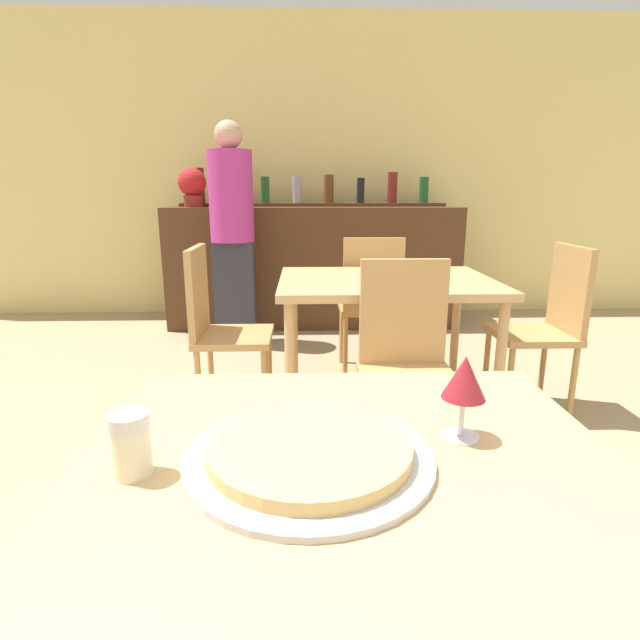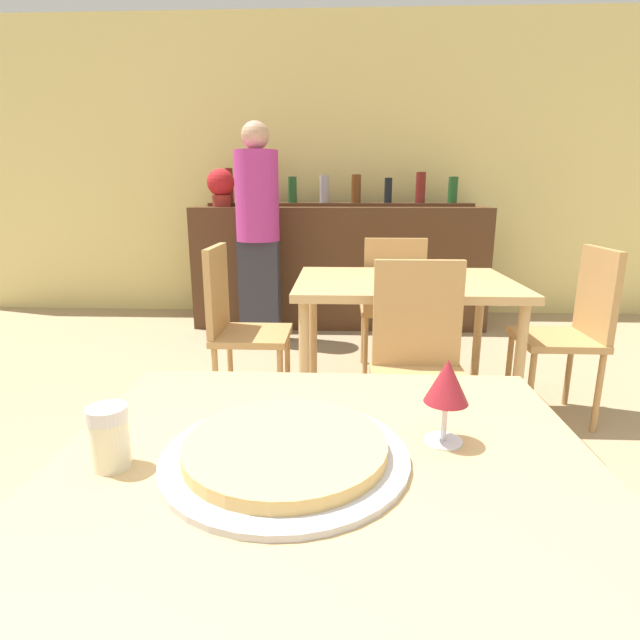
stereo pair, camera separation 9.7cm
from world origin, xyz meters
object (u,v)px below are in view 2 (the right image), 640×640
(chair_far_side_right, at_px, (574,324))
(chair_far_side_left, at_px, (237,320))
(chair_far_side_front, at_px, (419,358))
(person_standing, at_px, (258,227))
(wine_glass, at_px, (447,384))
(potted_plant, at_px, (221,185))
(cheese_shaker, at_px, (110,437))
(chair_far_side_back, at_px, (392,299))
(pizza_tray, at_px, (285,451))

(chair_far_side_right, bearing_deg, chair_far_side_left, -90.00)
(chair_far_side_front, height_order, person_standing, person_standing)
(chair_far_side_right, relative_size, wine_glass, 5.85)
(person_standing, distance_m, potted_plant, 0.74)
(cheese_shaker, relative_size, person_standing, 0.06)
(chair_far_side_left, bearing_deg, chair_far_side_right, -90.00)
(wine_glass, height_order, potted_plant, potted_plant)
(chair_far_side_left, bearing_deg, wine_glass, -156.67)
(chair_far_side_front, bearing_deg, chair_far_side_right, 33.30)
(chair_far_side_back, bearing_deg, person_standing, -38.67)
(chair_far_side_right, distance_m, cheese_shaker, 2.47)
(person_standing, bearing_deg, chair_far_side_front, -63.22)
(chair_far_side_back, relative_size, pizza_tray, 2.20)
(pizza_tray, distance_m, wine_glass, 0.31)
(chair_far_side_front, relative_size, potted_plant, 2.84)
(chair_far_side_front, height_order, cheese_shaker, chair_far_side_front)
(cheese_shaker, bearing_deg, chair_far_side_front, 61.03)
(cheese_shaker, height_order, potted_plant, potted_plant)
(pizza_tray, distance_m, person_standing, 3.26)
(chair_far_side_right, height_order, person_standing, person_standing)
(chair_far_side_left, relative_size, cheese_shaker, 8.70)
(chair_far_side_back, bearing_deg, chair_far_side_right, 146.70)
(pizza_tray, bearing_deg, chair_far_side_back, 80.13)
(person_standing, bearing_deg, wine_glass, -74.73)
(potted_plant, bearing_deg, person_standing, -52.48)
(chair_far_side_back, height_order, pizza_tray, chair_far_side_back)
(chair_far_side_left, xyz_separation_m, cheese_shaker, (0.19, -1.86, 0.29))
(chair_far_side_left, relative_size, potted_plant, 2.84)
(chair_far_side_right, xyz_separation_m, cheese_shaker, (-1.60, -1.86, 0.29))
(chair_far_side_front, xyz_separation_m, chair_far_side_back, (0.00, 1.18, 0.00))
(cheese_shaker, bearing_deg, chair_far_side_right, 49.32)
(person_standing, bearing_deg, chair_far_side_left, -85.85)
(chair_far_side_left, relative_size, pizza_tray, 2.20)
(chair_far_side_back, distance_m, chair_far_side_right, 1.07)
(chair_far_side_back, bearing_deg, chair_far_side_front, 90.00)
(chair_far_side_right, distance_m, person_standing, 2.38)
(chair_far_side_front, distance_m, cheese_shaker, 1.48)
(chair_far_side_front, xyz_separation_m, chair_far_side_right, (0.89, 0.59, 0.00))
(chair_far_side_front, height_order, pizza_tray, chair_far_side_front)
(chair_far_side_right, height_order, pizza_tray, chair_far_side_right)
(wine_glass, bearing_deg, chair_far_side_right, 59.47)
(chair_far_side_right, height_order, potted_plant, potted_plant)
(chair_far_side_left, bearing_deg, chair_far_side_front, -123.30)
(chair_far_side_back, height_order, wine_glass, chair_far_side_back)
(potted_plant, bearing_deg, chair_far_side_left, -75.15)
(chair_far_side_back, xyz_separation_m, chair_far_side_right, (0.89, -0.59, 0.00))
(pizza_tray, distance_m, potted_plant, 3.90)
(chair_far_side_front, height_order, chair_far_side_right, same)
(person_standing, xyz_separation_m, potted_plant, (-0.41, 0.53, 0.32))
(chair_far_side_back, height_order, cheese_shaker, chair_far_side_back)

